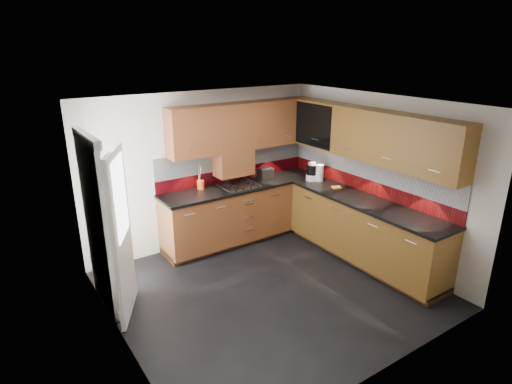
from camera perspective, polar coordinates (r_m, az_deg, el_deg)
room at (r=5.11m, az=2.09°, el=1.54°), size 4.00×3.80×2.64m
base_cabinets at (r=6.62m, az=5.83°, el=-4.08°), size 2.70×3.20×0.95m
countertop at (r=6.43m, az=5.96°, el=-0.20°), size 2.72×3.22×0.04m
backsplash at (r=6.64m, az=6.29°, el=3.05°), size 2.70×3.20×0.54m
upper_cabinets at (r=6.36m, az=7.03°, el=8.12°), size 2.50×3.20×0.72m
extractor_hood at (r=6.72m, az=-3.02°, el=3.94°), size 0.60×0.33×0.40m
glass_cabinet at (r=6.88m, az=8.55°, el=9.12°), size 0.32×0.80×0.66m
back_door at (r=5.21m, az=-19.21°, el=-4.69°), size 0.42×1.19×2.04m
gas_hob at (r=6.67m, az=-2.24°, el=0.93°), size 0.57×0.50×0.04m
utensil_pot at (r=6.56m, az=-7.41°, el=1.15°), size 0.11×0.11×0.39m
toaster at (r=7.02m, az=1.24°, el=2.50°), size 0.26×0.17×0.18m
food_processor at (r=6.97m, az=7.44°, el=2.64°), size 0.18×0.18×0.30m
paper_towel at (r=6.95m, az=8.45°, el=2.53°), size 0.13×0.13×0.27m
orange_cloth at (r=6.70m, az=10.68°, el=0.61°), size 0.18×0.17×0.01m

